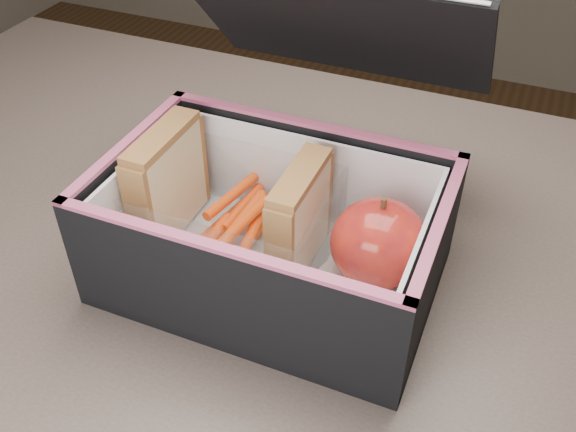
{
  "coord_description": "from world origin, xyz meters",
  "views": [
    {
      "loc": [
        0.16,
        -0.35,
        1.15
      ],
      "look_at": [
        -0.0,
        0.02,
        0.81
      ],
      "focal_mm": 40.0,
      "sensor_mm": 36.0,
      "label": 1
    }
  ],
  "objects": [
    {
      "name": "carrot_sticks",
      "position": [
        -0.06,
        0.04,
        0.78
      ],
      "size": [
        0.06,
        0.14,
        0.03
      ],
      "color": "#F54008",
      "rests_on": "plastic_tub"
    },
    {
      "name": "plastic_tub",
      "position": [
        -0.06,
        0.03,
        0.8
      ],
      "size": [
        0.17,
        0.12,
        0.07
      ],
      "primitive_type": null,
      "color": "white",
      "rests_on": "lunch_bag"
    },
    {
      "name": "red_apple",
      "position": [
        0.08,
        0.03,
        0.81
      ],
      "size": [
        0.08,
        0.08,
        0.08
      ],
      "rotation": [
        0.0,
        0.0,
        0.06
      ],
      "color": "maroon",
      "rests_on": "paper_napkin"
    },
    {
      "name": "sandwich_left",
      "position": [
        -0.12,
        0.03,
        0.82
      ],
      "size": [
        0.03,
        0.09,
        0.1
      ],
      "color": "beige",
      "rests_on": "plastic_tub"
    },
    {
      "name": "paper_napkin",
      "position": [
        0.07,
        0.03,
        0.77
      ],
      "size": [
        0.1,
        0.1,
        0.01
      ],
      "primitive_type": "cube",
      "rotation": [
        0.0,
        0.0,
        -0.28
      ],
      "color": "white",
      "rests_on": "lunch_bag"
    },
    {
      "name": "sandwich_right",
      "position": [
        0.01,
        0.03,
        0.81
      ],
      "size": [
        0.02,
        0.08,
        0.1
      ],
      "color": "beige",
      "rests_on": "plastic_tub"
    },
    {
      "name": "lunch_bag",
      "position": [
        -0.01,
        0.02,
        0.81
      ],
      "size": [
        0.28,
        0.31,
        0.23
      ],
      "color": "black",
      "rests_on": "kitchen_table"
    },
    {
      "name": "kitchen_table",
      "position": [
        0.0,
        0.0,
        0.66
      ],
      "size": [
        1.2,
        0.8,
        0.75
      ],
      "color": "brown",
      "rests_on": "ground"
    }
  ]
}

